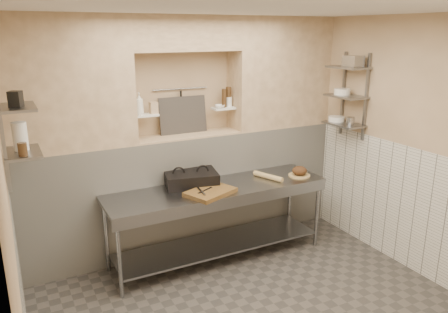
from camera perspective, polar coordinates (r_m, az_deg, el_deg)
ceiling at (r=3.61m, az=5.91°, el=19.58°), size 4.00×3.90×0.10m
wall_left at (r=3.27m, az=-27.03°, el=-7.81°), size 0.10×3.90×2.80m
wall_right at (r=5.17m, az=24.84°, el=0.87°), size 0.10×3.90×2.80m
wall_back at (r=5.53m, az=-5.90°, el=3.21°), size 4.00×0.10×2.80m
backwall_lower at (r=5.51m, az=-4.73°, el=-4.41°), size 4.00×0.40×1.40m
alcove_sill at (r=5.30m, az=-4.90°, el=2.79°), size 1.30×0.40×0.02m
backwall_pillar_left at (r=4.85m, az=-19.90°, el=8.93°), size 1.35×0.40×1.40m
backwall_pillar_right at (r=5.82m, az=7.28°, el=10.79°), size 1.35×0.40×1.40m
backwall_header at (r=5.16m, az=-5.23°, el=15.75°), size 1.30×0.40×0.40m
wainscot_left at (r=3.59m, az=-24.55°, el=-18.00°), size 0.02×3.90×1.40m
wainscot_right at (r=5.33m, az=23.56°, el=-6.48°), size 0.02×3.90×1.40m
alcove_shelf_left at (r=5.08m, az=-10.22°, el=5.34°), size 0.28×0.16×0.02m
alcove_shelf_right at (r=5.45m, az=-0.09°, el=6.32°), size 0.28×0.16×0.02m
utensil_rail at (r=5.36m, az=-5.75°, el=8.78°), size 0.70×0.02×0.02m
hanging_steel at (r=5.37m, az=-5.62°, el=6.96°), size 0.02×0.02×0.30m
splash_panel at (r=5.35m, az=-5.38°, el=5.41°), size 0.60×0.08×0.45m
shelf_rail_left_a at (r=4.36m, az=-27.06°, el=3.40°), size 0.03×0.03×0.95m
shelf_rail_left_b at (r=3.96m, az=-26.94°, el=2.31°), size 0.03×0.03×0.95m
wall_shelf_left_lower at (r=4.21m, az=-24.84°, el=0.46°), size 0.30×0.50×0.02m
wall_shelf_left_upper at (r=4.13m, az=-25.49°, el=5.82°), size 0.30×0.50×0.03m
shelf_rail_right_a at (r=5.86m, az=15.29°, el=7.93°), size 0.03×0.03×1.05m
shelf_rail_right_b at (r=5.58m, az=18.06°, el=7.32°), size 0.03×0.03×1.05m
wall_shelf_right_lower at (r=5.68m, az=15.37°, el=4.10°), size 0.30×0.50×0.02m
wall_shelf_right_mid at (r=5.63m, az=15.64°, el=7.59°), size 0.30×0.50×0.02m
wall_shelf_right_upper at (r=5.59m, az=15.91°, el=11.13°), size 0.30×0.50×0.03m
prep_table at (r=5.11m, az=-0.76°, el=-6.76°), size 2.60×0.70×0.90m
panini_press at (r=5.06m, az=-4.35°, el=-2.91°), size 0.67×0.55×0.16m
cutting_board at (r=4.80m, az=-1.79°, el=-4.67°), size 0.62×0.53×0.05m
knife_blade at (r=4.79m, az=-2.48°, el=-4.43°), size 0.23×0.13×0.01m
tongs at (r=4.74m, az=-2.96°, el=-4.57°), size 0.05×0.24×0.02m
mixing_bowl at (r=5.21m, az=-1.71°, el=-2.94°), size 0.25×0.25×0.05m
rolling_pin at (r=5.31m, az=5.78°, el=-2.60°), size 0.21×0.41×0.06m
bread_board at (r=5.47m, az=9.80°, el=-2.44°), size 0.27×0.27×0.02m
bread_loaf at (r=5.45m, az=9.83°, el=-1.83°), size 0.18×0.18×0.11m
bottle_soap at (r=5.02m, az=-11.01°, el=6.77°), size 0.11×0.11×0.25m
jar_alcove at (r=5.09m, az=-9.18°, el=6.31°), size 0.09×0.09×0.13m
bowl_alcove at (r=5.40m, az=-0.57°, el=6.57°), size 0.17×0.17×0.04m
condiment_a at (r=5.49m, az=0.59°, el=7.82°), size 0.07×0.07×0.24m
condiment_b at (r=5.43m, az=0.01°, el=7.64°), size 0.06×0.06×0.23m
condiment_c at (r=5.49m, az=0.67°, el=7.16°), size 0.07×0.07×0.12m
jug_left at (r=4.22m, az=-25.09°, el=2.41°), size 0.13×0.13×0.25m
jar_left at (r=4.03m, az=-24.82°, el=0.86°), size 0.08×0.08×0.11m
box_left_upper at (r=4.04m, az=-25.57°, el=6.77°), size 0.13×0.13×0.13m
bowl_right at (r=5.78m, az=14.48°, el=4.78°), size 0.20×0.20×0.06m
canister_right at (r=5.59m, az=16.20°, el=4.48°), size 0.10×0.10×0.10m
bowl_right_mid at (r=5.67m, az=15.18°, el=8.19°), size 0.20×0.20×0.07m
basket_right at (r=5.53m, az=16.52°, el=11.85°), size 0.18×0.21×0.13m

